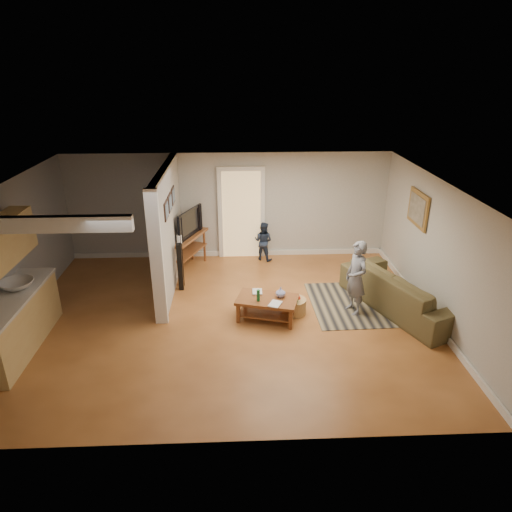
# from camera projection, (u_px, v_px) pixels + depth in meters

# --- Properties ---
(ground) EXTENTS (7.50, 7.50, 0.00)m
(ground) POSITION_uv_depth(u_px,v_px,m) (228.00, 318.00, 8.46)
(ground) COLOR brown
(ground) RESTS_ON ground
(room_shell) EXTENTS (7.54, 6.02, 2.52)m
(room_shell) POSITION_uv_depth(u_px,v_px,m) (168.00, 237.00, 8.23)
(room_shell) COLOR #A7A6A0
(room_shell) RESTS_ON ground
(area_rug) EXTENTS (2.60, 1.94, 0.01)m
(area_rug) POSITION_uv_depth(u_px,v_px,m) (376.00, 303.00, 8.97)
(area_rug) COLOR black
(area_rug) RESTS_ON ground
(sofa) EXTENTS (1.95, 2.77, 0.75)m
(sofa) POSITION_uv_depth(u_px,v_px,m) (400.00, 308.00, 8.78)
(sofa) COLOR #4E4827
(sofa) RESTS_ON ground
(coffee_table) EXTENTS (1.21, 0.90, 0.64)m
(coffee_table) POSITION_uv_depth(u_px,v_px,m) (268.00, 303.00, 8.31)
(coffee_table) COLOR brown
(coffee_table) RESTS_ON ground
(tv_console) EXTENTS (0.95, 1.40, 1.13)m
(tv_console) POSITION_uv_depth(u_px,v_px,m) (186.00, 239.00, 10.13)
(tv_console) COLOR brown
(tv_console) RESTS_ON ground
(speaker_left) EXTENTS (0.10, 0.10, 1.01)m
(speaker_left) POSITION_uv_depth(u_px,v_px,m) (180.00, 267.00, 9.32)
(speaker_left) COLOR black
(speaker_left) RESTS_ON ground
(speaker_right) EXTENTS (0.12, 0.12, 0.95)m
(speaker_right) POSITION_uv_depth(u_px,v_px,m) (181.00, 265.00, 9.52)
(speaker_right) COLOR black
(speaker_right) RESTS_ON ground
(toy_basket) EXTENTS (0.45, 0.45, 0.40)m
(toy_basket) POSITION_uv_depth(u_px,v_px,m) (294.00, 305.00, 8.56)
(toy_basket) COLOR #A27546
(toy_basket) RESTS_ON ground
(child) EXTENTS (0.49, 0.60, 1.43)m
(child) POSITION_uv_depth(u_px,v_px,m) (353.00, 312.00, 8.66)
(child) COLOR slate
(child) RESTS_ON ground
(toddler) EXTENTS (0.57, 0.52, 0.94)m
(toddler) POSITION_uv_depth(u_px,v_px,m) (263.00, 259.00, 10.97)
(toddler) COLOR #212E46
(toddler) RESTS_ON ground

